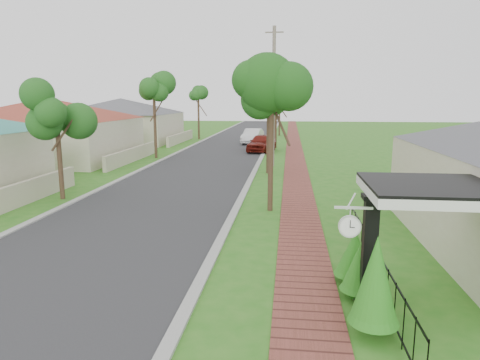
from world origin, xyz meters
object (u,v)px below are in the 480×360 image
at_px(station_clock, 350,225).
at_px(utility_pole, 273,97).
at_px(parked_car_red, 262,143).
at_px(parked_car_white, 253,136).
at_px(near_tree, 272,92).
at_px(porch_post, 369,257).

bearing_deg(station_clock, utility_pole, 96.71).
xyz_separation_m(parked_car_red, parked_car_white, (-1.38, 6.75, -0.01)).
height_order(parked_car_red, near_tree, near_tree).
distance_m(porch_post, parked_car_red, 28.27).
xyz_separation_m(porch_post, utility_pole, (-2.88, 19.86, 3.51)).
distance_m(parked_car_red, near_tree, 20.43).
distance_m(near_tree, utility_pole, 11.87).
relative_size(parked_car_red, utility_pole, 0.49).
xyz_separation_m(near_tree, utility_pole, (-0.38, 11.86, -0.15)).
bearing_deg(near_tree, utility_pole, 91.83).
height_order(porch_post, station_clock, porch_post).
xyz_separation_m(parked_car_red, utility_pole, (1.27, -8.10, 3.87)).
relative_size(parked_car_red, parked_car_white, 0.98).
bearing_deg(parked_car_white, utility_pole, -73.16).
bearing_deg(station_clock, porch_post, 38.91).
bearing_deg(near_tree, station_clock, -76.59).
xyz_separation_m(porch_post, parked_car_white, (-5.53, 34.71, -0.37)).
bearing_deg(porch_post, parked_car_white, 99.05).
relative_size(parked_car_red, station_clock, 5.81).
height_order(near_tree, station_clock, near_tree).
bearing_deg(parked_car_red, near_tree, -73.73).
bearing_deg(parked_car_red, utility_pole, -69.53).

